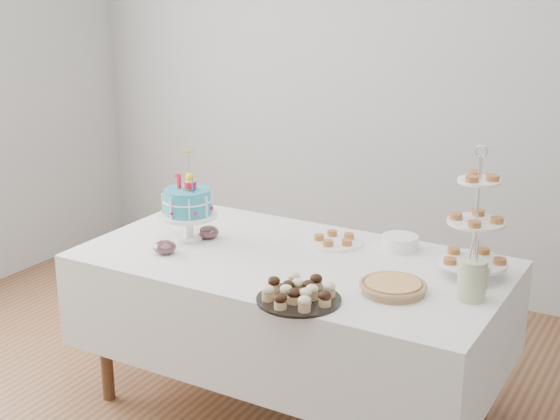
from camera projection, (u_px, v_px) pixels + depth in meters
The scene contains 11 objects.
walls at pixel (256, 146), 3.11m from camera, with size 5.04×4.04×2.70m.
table at pixel (291, 304), 3.60m from camera, with size 1.92×1.02×0.77m.
birthday_cake at pixel (188, 217), 3.73m from camera, with size 0.28×0.28×0.43m.
cupcake_tray at pixel (299, 292), 3.07m from camera, with size 0.34×0.34×0.08m.
pie at pixel (393, 286), 3.15m from camera, with size 0.28×0.28×0.04m.
tiered_stand at pixel (476, 223), 3.26m from camera, with size 0.29×0.29×0.57m.
plate_stack at pixel (400, 243), 3.63m from camera, with size 0.17×0.17×0.07m.
pastry_plate at pixel (335, 240), 3.71m from camera, with size 0.26×0.26×0.04m.
jam_bowl_a at pixel (165, 248), 3.58m from camera, with size 0.11×0.11×0.06m.
jam_bowl_b at pixel (208, 232), 3.79m from camera, with size 0.10×0.10×0.06m.
utensil_pitcher at pixel (472, 278), 3.07m from camera, with size 0.12×0.11×0.25m.
Camera 1 is at (1.60, -2.59, 2.03)m, focal length 50.00 mm.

